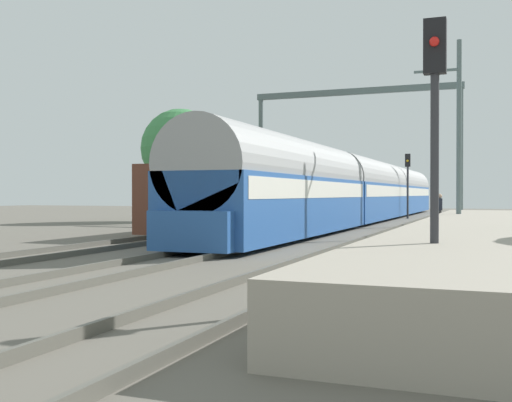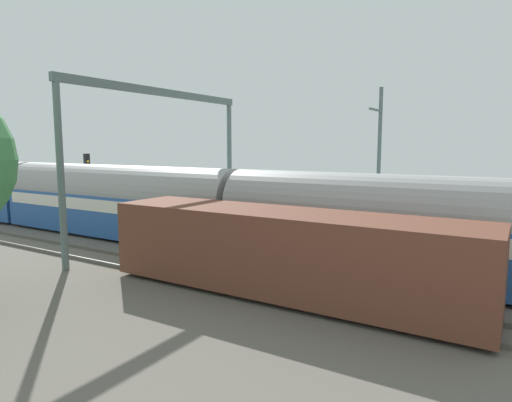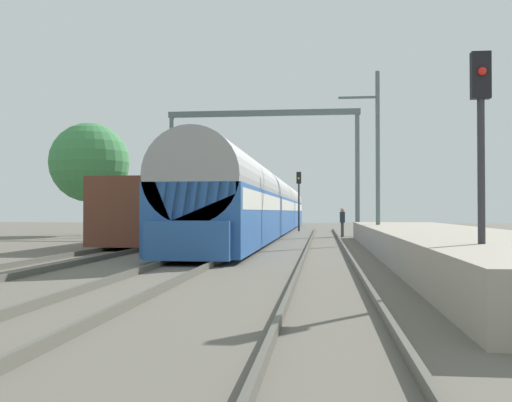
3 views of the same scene
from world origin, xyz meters
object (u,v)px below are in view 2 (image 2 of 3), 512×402
(passenger_train, at_px, (116,201))
(railway_signal_far, at_px, (88,178))
(person_crossing, at_px, (241,214))
(catenary_gantry, at_px, (163,134))
(freight_car, at_px, (285,252))

(passenger_train, xyz_separation_m, railway_signal_far, (1.92, 4.83, 0.95))
(person_crossing, height_order, catenary_gantry, catenary_gantry)
(person_crossing, distance_m, railway_signal_far, 10.53)
(freight_car, height_order, person_crossing, freight_car)
(freight_car, bearing_deg, person_crossing, 40.84)
(person_crossing, bearing_deg, railway_signal_far, 8.09)
(railway_signal_far, bearing_deg, catenary_gantry, -102.77)
(person_crossing, relative_size, catenary_gantry, 0.14)
(passenger_train, height_order, railway_signal_far, railway_signal_far)
(freight_car, xyz_separation_m, railway_signal_far, (5.77, 17.47, 1.46))
(passenger_train, bearing_deg, railway_signal_far, 68.35)
(railway_signal_far, relative_size, catenary_gantry, 0.37)
(freight_car, relative_size, catenary_gantry, 1.07)
(freight_car, relative_size, person_crossing, 7.51)
(catenary_gantry, bearing_deg, person_crossing, -16.69)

